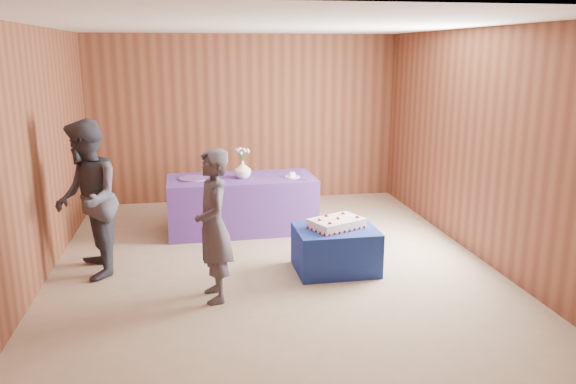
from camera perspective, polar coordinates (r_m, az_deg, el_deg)
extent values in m
plane|color=gray|center=(6.67, -1.70, -7.22)|extent=(6.00, 6.00, 0.00)
cube|color=brown|center=(9.26, -4.39, 7.41)|extent=(5.00, 0.04, 2.70)
cube|color=brown|center=(3.44, 5.16, -4.23)|extent=(5.00, 0.04, 2.70)
cube|color=brown|center=(6.46, -24.35, 3.25)|extent=(0.04, 6.00, 2.70)
cube|color=brown|center=(7.09, 18.71, 4.63)|extent=(0.04, 6.00, 2.70)
cube|color=white|center=(6.22, -1.89, 16.62)|extent=(5.00, 6.00, 0.04)
cube|color=navy|center=(6.40, 4.85, -5.83)|extent=(0.91, 0.71, 0.50)
cube|color=#4B348F|center=(7.78, -4.72, -1.22)|extent=(2.02, 0.94, 0.75)
cube|color=white|center=(6.33, 4.95, -3.18)|extent=(0.68, 0.58, 0.10)
sphere|color=#B70E0E|center=(6.03, 3.97, -4.42)|extent=(0.03, 0.03, 0.03)
sphere|color=#B70E0E|center=(6.38, 8.02, -3.47)|extent=(0.03, 0.03, 0.03)
sphere|color=#B70E0E|center=(6.32, 1.85, -3.51)|extent=(0.03, 0.03, 0.03)
sphere|color=#B70E0E|center=(6.65, 5.83, -2.66)|extent=(0.03, 0.03, 0.03)
sphere|color=#B70E0E|center=(6.14, 4.28, -3.05)|extent=(0.03, 0.03, 0.03)
cone|color=#145413|center=(6.15, 4.50, -3.14)|extent=(0.02, 0.03, 0.02)
sphere|color=#B70E0E|center=(6.47, 5.54, -2.18)|extent=(0.03, 0.03, 0.03)
cone|color=#145413|center=(6.47, 5.74, -2.26)|extent=(0.02, 0.03, 0.02)
sphere|color=#B70E0E|center=(6.31, 4.97, -2.58)|extent=(0.03, 0.03, 0.03)
cone|color=#145413|center=(6.32, 5.17, -2.66)|extent=(0.02, 0.03, 0.02)
imported|color=white|center=(7.64, -4.62, 2.30)|extent=(0.24, 0.24, 0.24)
cylinder|color=#286428|center=(7.60, -4.41, 3.67)|extent=(0.01, 0.01, 0.13)
sphere|color=#D4C1FA|center=(7.60, -4.07, 4.17)|extent=(0.04, 0.04, 0.04)
cylinder|color=#286428|center=(7.62, -4.47, 3.69)|extent=(0.01, 0.01, 0.13)
sphere|color=silver|center=(7.64, -4.21, 4.22)|extent=(0.04, 0.04, 0.04)
cylinder|color=#286428|center=(7.63, -4.60, 3.70)|extent=(0.01, 0.01, 0.13)
sphere|color=#D4C1FA|center=(7.67, -4.53, 4.25)|extent=(0.04, 0.04, 0.04)
cylinder|color=#286428|center=(7.63, -4.75, 3.70)|extent=(0.01, 0.01, 0.13)
sphere|color=silver|center=(7.66, -4.90, 4.24)|extent=(0.04, 0.04, 0.04)
cylinder|color=#286428|center=(7.62, -4.86, 3.68)|extent=(0.01, 0.01, 0.13)
sphere|color=#D4C1FA|center=(7.63, -5.17, 4.19)|extent=(0.04, 0.04, 0.04)
cylinder|color=#286428|center=(7.60, -4.89, 3.65)|extent=(0.01, 0.01, 0.13)
sphere|color=silver|center=(7.58, -5.26, 4.13)|extent=(0.04, 0.04, 0.04)
cylinder|color=#286428|center=(7.58, -4.83, 3.63)|extent=(0.01, 0.01, 0.13)
sphere|color=#D4C1FA|center=(7.54, -5.12, 4.07)|extent=(0.04, 0.04, 0.04)
cylinder|color=#286428|center=(7.57, -4.70, 3.62)|extent=(0.01, 0.01, 0.13)
sphere|color=silver|center=(7.51, -4.80, 4.04)|extent=(0.04, 0.04, 0.04)
cylinder|color=#286428|center=(7.57, -4.56, 3.62)|extent=(0.01, 0.01, 0.13)
sphere|color=#D4C1FA|center=(7.52, -4.42, 4.06)|extent=(0.04, 0.04, 0.04)
cylinder|color=#286428|center=(7.59, -4.45, 3.64)|extent=(0.01, 0.01, 0.13)
sphere|color=silver|center=(7.55, -4.14, 4.11)|extent=(0.04, 0.04, 0.04)
cylinder|color=#68478E|center=(7.67, -9.60, 1.37)|extent=(0.40, 0.40, 0.02)
cylinder|color=silver|center=(7.68, 0.42, 1.55)|extent=(0.23, 0.23, 0.01)
cube|color=white|center=(7.67, 0.43, 1.81)|extent=(0.08, 0.07, 0.06)
sphere|color=#B70E0E|center=(7.64, 0.45, 2.09)|extent=(0.02, 0.02, 0.02)
cube|color=#B0AFB4|center=(7.54, 0.92, 1.28)|extent=(0.25, 0.11, 0.00)
imported|color=#3A3943|center=(5.55, -7.58, -3.45)|extent=(0.44, 0.60, 1.53)
imported|color=#35353F|center=(6.44, -19.71, -0.74)|extent=(0.83, 0.97, 1.74)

